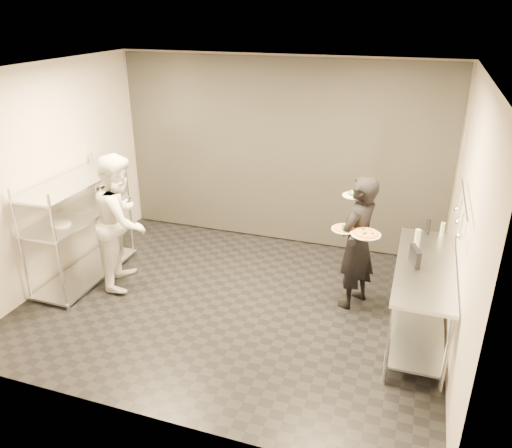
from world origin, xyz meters
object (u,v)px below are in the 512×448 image
(bottle_green, at_px, (417,239))
(pizza_plate_near, at_px, (344,228))
(waiter, at_px, (357,243))
(pizza_plate_far, at_px, (366,233))
(pass_rack, at_px, (80,225))
(salad_plate, at_px, (353,194))
(chef, at_px, (121,221))
(bottle_dark, at_px, (428,227))
(bottle_clear, at_px, (442,229))
(prep_counter, at_px, (422,289))
(pos_monitor, at_px, (415,256))

(bottle_green, bearing_deg, pizza_plate_near, -177.64)
(waiter, height_order, pizza_plate_far, waiter)
(pass_rack, relative_size, salad_plate, 6.26)
(pass_rack, xyz_separation_m, chef, (0.60, 0.08, 0.11))
(pass_rack, xyz_separation_m, bottle_dark, (4.32, 0.80, 0.25))
(pizza_plate_far, bearing_deg, bottle_clear, 34.23)
(pass_rack, distance_m, chef, 0.61)
(pass_rack, distance_m, waiter, 3.58)
(bottle_green, bearing_deg, salad_plate, 152.44)
(bottle_dark, bearing_deg, pizza_plate_far, -139.77)
(prep_counter, relative_size, bottle_clear, 10.47)
(pizza_plate_far, height_order, pos_monitor, pizza_plate_far)
(bottle_dark, bearing_deg, bottle_green, -104.12)
(bottle_green, bearing_deg, pos_monitor, -90.50)
(chef, bearing_deg, bottle_green, -102.69)
(pass_rack, distance_m, pos_monitor, 4.22)
(chef, height_order, bottle_dark, chef)
(pizza_plate_near, height_order, pos_monitor, pos_monitor)
(prep_counter, height_order, chef, chef)
(pizza_plate_near, bearing_deg, pizza_plate_far, -19.03)
(pizza_plate_far, bearing_deg, pos_monitor, -25.63)
(waiter, bearing_deg, pass_rack, -57.43)
(pass_rack, bearing_deg, pizza_plate_far, 3.80)
(pass_rack, bearing_deg, bottle_dark, 10.52)
(waiter, xyz_separation_m, chef, (-2.95, -0.41, 0.05))
(prep_counter, xyz_separation_m, pizza_plate_near, (-0.93, 0.33, 0.44))
(pizza_plate_near, distance_m, salad_plate, 0.52)
(waiter, relative_size, pos_monitor, 6.46)
(waiter, xyz_separation_m, pos_monitor, (0.66, -0.50, 0.18))
(pizza_plate_far, bearing_deg, prep_counter, -19.79)
(prep_counter, distance_m, chef, 3.74)
(pizza_plate_near, bearing_deg, pass_rack, -174.42)
(pass_rack, relative_size, bottle_clear, 9.31)
(waiter, xyz_separation_m, pizza_plate_far, (0.11, -0.24, 0.25))
(bottle_green, height_order, bottle_clear, bottle_green)
(pass_rack, bearing_deg, chef, 7.14)
(chef, bearing_deg, pizza_plate_far, -104.15)
(salad_plate, xyz_separation_m, bottle_clear, (1.06, 0.02, -0.33))
(pass_rack, bearing_deg, waiter, 7.75)
(pass_rack, distance_m, bottle_clear, 4.56)
(waiter, height_order, bottle_green, waiter)
(prep_counter, height_order, pizza_plate_far, pizza_plate_far)
(bottle_green, bearing_deg, pizza_plate_far, -167.47)
(prep_counter, height_order, salad_plate, salad_plate)
(salad_plate, relative_size, bottle_clear, 1.49)
(pass_rack, height_order, pizza_plate_far, pass_rack)
(waiter, xyz_separation_m, bottle_green, (0.66, -0.12, 0.21))
(prep_counter, distance_m, bottle_dark, 0.89)
(chef, relative_size, bottle_dark, 9.24)
(bottle_clear, bearing_deg, salad_plate, -178.75)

